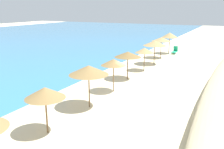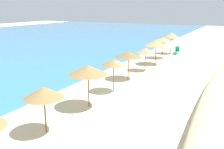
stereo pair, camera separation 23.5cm
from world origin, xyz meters
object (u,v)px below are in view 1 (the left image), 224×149
beach_umbrella_4 (89,70)px  beach_umbrella_10 (170,35)px  beach_umbrella_6 (128,54)px  beach_umbrella_9 (161,39)px  beach_umbrella_3 (45,93)px  beach_umbrella_5 (113,62)px  beach_umbrella_7 (145,50)px  beach_umbrella_8 (155,43)px  lounge_chair_0 (175,51)px

beach_umbrella_4 → beach_umbrella_10: size_ratio=0.95×
beach_umbrella_10 → beach_umbrella_6: bearing=-180.0°
beach_umbrella_9 → beach_umbrella_6: bearing=-179.4°
beach_umbrella_3 → beach_umbrella_4: bearing=-1.3°
beach_umbrella_5 → beach_umbrella_7: beach_umbrella_5 is taller
beach_umbrella_6 → beach_umbrella_5: bearing=-173.5°
beach_umbrella_5 → beach_umbrella_6: (3.79, 0.43, -0.05)m
beach_umbrella_8 → lounge_chair_0: beach_umbrella_8 is taller
beach_umbrella_5 → beach_umbrella_9: beach_umbrella_9 is taller
beach_umbrella_4 → beach_umbrella_6: bearing=3.3°
beach_umbrella_5 → beach_umbrella_8: bearing=0.9°
lounge_chair_0 → beach_umbrella_10: bearing=15.2°
beach_umbrella_4 → beach_umbrella_10: 22.25m
beach_umbrella_5 → beach_umbrella_7: bearing=1.4°
beach_umbrella_4 → beach_umbrella_7: bearing=0.8°
beach_umbrella_5 → beach_umbrella_9: (14.94, 0.55, 0.09)m
beach_umbrella_3 → beach_umbrella_10: beach_umbrella_10 is taller
beach_umbrella_9 → beach_umbrella_10: bearing=-1.7°
beach_umbrella_3 → beach_umbrella_8: bearing=0.2°
beach_umbrella_4 → beach_umbrella_10: bearing=1.1°
beach_umbrella_6 → beach_umbrella_7: (3.73, -0.26, -0.16)m
beach_umbrella_4 → beach_umbrella_9: beach_umbrella_4 is taller
beach_umbrella_4 → beach_umbrella_5: bearing=-0.3°
beach_umbrella_5 → beach_umbrella_6: bearing=6.5°
beach_umbrella_3 → beach_umbrella_9: beach_umbrella_9 is taller
beach_umbrella_10 → beach_umbrella_4: bearing=-178.9°
beach_umbrella_7 → beach_umbrella_10: 11.20m
beach_umbrella_5 → beach_umbrella_8: (10.95, 0.18, 0.11)m
beach_umbrella_4 → beach_umbrella_9: size_ratio=1.05×
beach_umbrella_5 → beach_umbrella_7: (7.52, 0.18, -0.21)m
beach_umbrella_3 → beach_umbrella_4: 4.04m
beach_umbrella_4 → beach_umbrella_5: beach_umbrella_4 is taller
beach_umbrella_8 → beach_umbrella_9: (3.99, 0.37, -0.02)m
beach_umbrella_6 → lounge_chair_0: 15.25m
beach_umbrella_4 → beach_umbrella_8: beach_umbrella_4 is taller
beach_umbrella_3 → beach_umbrella_9: size_ratio=0.93×
beach_umbrella_6 → lounge_chair_0: size_ratio=1.72×
beach_umbrella_5 → beach_umbrella_7: 7.52m
lounge_chair_0 → beach_umbrella_5: bearing=90.2°
beach_umbrella_7 → beach_umbrella_4: bearing=-179.2°
beach_umbrella_3 → beach_umbrella_5: bearing=-0.8°
beach_umbrella_6 → beach_umbrella_7: bearing=-3.9°
beach_umbrella_6 → beach_umbrella_8: size_ratio=0.93×
beach_umbrella_3 → beach_umbrella_7: size_ratio=1.05×
beach_umbrella_9 → lounge_chair_0: 4.54m
beach_umbrella_4 → beach_umbrella_8: size_ratio=1.03×
beach_umbrella_9 → lounge_chair_0: beach_umbrella_9 is taller
lounge_chair_0 → beach_umbrella_4: bearing=90.3°
beach_umbrella_10 → lounge_chair_0: 2.34m
beach_umbrella_9 → beach_umbrella_4: bearing=-178.4°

